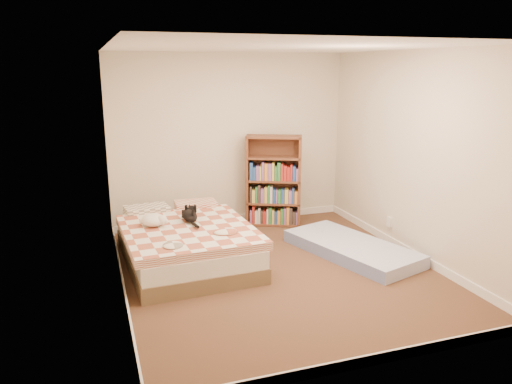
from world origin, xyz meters
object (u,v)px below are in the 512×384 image
object	(u,v)px
bookshelf	(273,191)
floor_mattress	(352,248)
black_cat	(189,215)
white_dog	(154,220)
bed	(185,242)

from	to	relation	value
bookshelf	floor_mattress	xyz separation A→B (m)	(0.51, -1.49, -0.43)
floor_mattress	black_cat	xyz separation A→B (m)	(-1.94, 0.57, 0.46)
white_dog	black_cat	bearing A→B (deg)	7.95
bed	floor_mattress	bearing A→B (deg)	-15.86
black_cat	bookshelf	bearing A→B (deg)	51.75
bookshelf	white_dog	xyz separation A→B (m)	(-1.87, -1.01, 0.04)
bookshelf	white_dog	bearing A→B (deg)	-127.63
white_dog	floor_mattress	bearing A→B (deg)	-15.72
bookshelf	floor_mattress	size ratio (longest dim) A/B	0.77
bookshelf	black_cat	distance (m)	1.70
bookshelf	white_dog	distance (m)	2.13
bed	floor_mattress	world-z (taller)	bed
floor_mattress	black_cat	distance (m)	2.07
bed	white_dog	xyz separation A→B (m)	(-0.36, 0.01, 0.31)
bed	bookshelf	world-z (taller)	bookshelf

